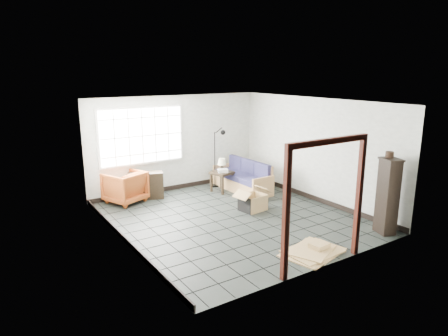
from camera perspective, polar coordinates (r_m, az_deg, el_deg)
ground at (r=9.09m, az=1.19°, el=-7.13°), size 5.50×5.50×0.00m
room_shell at (r=8.65m, az=1.14°, el=3.37°), size 5.02×5.52×2.61m
window_panel at (r=10.55m, az=-11.66°, el=4.53°), size 2.32×0.08×1.52m
doorway_trim at (r=6.71m, az=14.38°, el=-2.78°), size 1.80×0.08×2.20m
futon_sofa at (r=11.10m, az=2.83°, el=-1.61°), size 0.76×1.90×0.83m
armchair at (r=10.31m, az=-13.99°, el=-2.42°), size 1.09×1.06×0.88m
side_table at (r=10.87m, az=-0.31°, el=-1.03°), size 0.63×0.63×0.57m
table_lamp at (r=10.84m, az=-0.31°, el=0.83°), size 0.30×0.30×0.36m
projector at (r=10.76m, az=-0.18°, el=-0.38°), size 0.31×0.28×0.09m
floor_lamp at (r=11.35m, az=-0.75°, el=1.85°), size 0.50×0.31×1.68m
console_shelf at (r=10.52m, az=-11.12°, el=-2.47°), size 0.95×0.63×0.69m
tall_shelf at (r=8.67m, az=22.34°, el=-3.68°), size 0.45×0.51×1.56m
pot at (r=8.55m, az=22.58°, el=1.79°), size 0.17×0.17×0.12m
open_box at (r=9.54m, az=4.14°, el=-4.92°), size 0.97×0.56×0.52m
cardboard_pile at (r=7.61m, az=12.66°, el=-11.43°), size 1.29×1.06×0.16m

